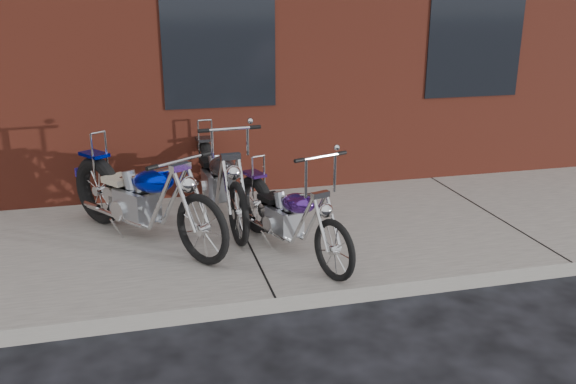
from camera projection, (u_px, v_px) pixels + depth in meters
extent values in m
plane|color=black|center=(276.00, 313.00, 5.33)|extent=(120.00, 120.00, 0.00)
cube|color=gray|center=(245.00, 241.00, 6.69)|extent=(22.00, 3.00, 0.15)
torus|color=black|center=(262.00, 208.00, 6.55)|extent=(0.33, 0.65, 0.65)
torus|color=black|center=(343.00, 255.00, 5.44)|extent=(0.25, 0.57, 0.59)
cube|color=gray|center=(291.00, 225.00, 6.10)|extent=(0.36, 0.42, 0.27)
ellipsoid|color=#4A2082|center=(306.00, 207.00, 5.82)|extent=(0.38, 0.55, 0.28)
cube|color=black|center=(279.00, 201.00, 6.23)|extent=(0.29, 0.31, 0.05)
cylinder|color=silver|center=(336.00, 227.00, 5.46)|extent=(0.12, 0.26, 0.49)
cylinder|color=silver|center=(330.00, 160.00, 5.36)|extent=(0.48, 0.19, 0.03)
cylinder|color=silver|center=(265.00, 179.00, 6.39)|extent=(0.03, 0.03, 0.43)
cylinder|color=silver|center=(290.00, 227.00, 6.35)|extent=(0.31, 0.78, 0.04)
torus|color=black|center=(107.00, 193.00, 6.80)|extent=(0.59, 0.73, 0.79)
torus|color=black|center=(214.00, 234.00, 5.76)|extent=(0.48, 0.62, 0.71)
cube|color=gray|center=(147.00, 208.00, 6.37)|extent=(0.51, 0.54, 0.33)
ellipsoid|color=#0014D1|center=(163.00, 184.00, 6.09)|extent=(0.59, 0.66, 0.34)
cube|color=#BCB093|center=(128.00, 182.00, 6.48)|extent=(0.39, 0.40, 0.07)
cylinder|color=silver|center=(203.00, 202.00, 5.75)|extent=(0.22, 0.28, 0.59)
cylinder|color=silver|center=(191.00, 163.00, 5.73)|extent=(0.51, 0.38, 0.03)
cylinder|color=silver|center=(109.00, 158.00, 6.62)|extent=(0.03, 0.03, 0.53)
cylinder|color=silver|center=(144.00, 212.00, 6.66)|extent=(0.62, 0.83, 0.05)
torus|color=black|center=(208.00, 172.00, 7.65)|extent=(0.21, 0.77, 0.76)
torus|color=black|center=(242.00, 219.00, 6.18)|extent=(0.13, 0.69, 0.68)
cube|color=gray|center=(220.00, 189.00, 7.05)|extent=(0.33, 0.45, 0.32)
ellipsoid|color=#2B2B2E|center=(225.00, 170.00, 6.69)|extent=(0.32, 0.60, 0.32)
cube|color=black|center=(214.00, 165.00, 7.23)|extent=(0.28, 0.32, 0.06)
cylinder|color=silver|center=(238.00, 189.00, 6.21)|extent=(0.07, 0.31, 0.57)
cylinder|color=silver|center=(234.00, 132.00, 6.15)|extent=(0.58, 0.08, 0.03)
cylinder|color=silver|center=(208.00, 143.00, 7.45)|extent=(0.03, 0.03, 0.51)
cylinder|color=silver|center=(226.00, 193.00, 7.34)|extent=(0.13, 0.95, 0.05)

